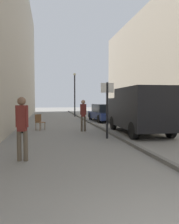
{
  "coord_description": "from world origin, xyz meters",
  "views": [
    {
      "loc": [
        -1.65,
        -1.64,
        1.77
      ],
      "look_at": [
        0.54,
        9.43,
        1.15
      ],
      "focal_mm": 33.79,
      "sensor_mm": 36.0,
      "label": 1
    }
  ],
  "objects_px": {
    "bicycle_leaning": "(21,128)",
    "cafe_chair_near_window": "(39,121)",
    "parked_car": "(104,113)",
    "pedestrian_main_foreground": "(83,113)",
    "delivery_van": "(139,109)",
    "pedestrian_mid_block": "(22,124)",
    "street_sign_post": "(107,105)",
    "lamp_post": "(75,92)"
  },
  "relations": [
    {
      "from": "street_sign_post",
      "to": "cafe_chair_near_window",
      "type": "bearing_deg",
      "value": -42.07
    },
    {
      "from": "pedestrian_mid_block",
      "to": "bicycle_leaning",
      "type": "relative_size",
      "value": 1.06
    },
    {
      "from": "pedestrian_mid_block",
      "to": "bicycle_leaning",
      "type": "height_order",
      "value": "pedestrian_mid_block"
    },
    {
      "from": "pedestrian_mid_block",
      "to": "bicycle_leaning",
      "type": "bearing_deg",
      "value": 109.0
    },
    {
      "from": "pedestrian_mid_block",
      "to": "delivery_van",
      "type": "distance_m",
      "value": 6.9
    },
    {
      "from": "delivery_van",
      "to": "bicycle_leaning",
      "type": "bearing_deg",
      "value": 175.01
    },
    {
      "from": "street_sign_post",
      "to": "pedestrian_mid_block",
      "type": "bearing_deg",
      "value": 46.91
    },
    {
      "from": "pedestrian_main_foreground",
      "to": "cafe_chair_near_window",
      "type": "height_order",
      "value": "pedestrian_main_foreground"
    },
    {
      "from": "parked_car",
      "to": "lamp_post",
      "type": "distance_m",
      "value": 6.05
    },
    {
      "from": "pedestrian_mid_block",
      "to": "lamp_post",
      "type": "distance_m",
      "value": 17.05
    },
    {
      "from": "pedestrian_main_foreground",
      "to": "street_sign_post",
      "type": "bearing_deg",
      "value": -67.86
    },
    {
      "from": "delivery_van",
      "to": "cafe_chair_near_window",
      "type": "relative_size",
      "value": 5.17
    },
    {
      "from": "pedestrian_main_foreground",
      "to": "cafe_chair_near_window",
      "type": "bearing_deg",
      "value": 163.5
    },
    {
      "from": "pedestrian_mid_block",
      "to": "bicycle_leaning",
      "type": "xyz_separation_m",
      "value": [
        -0.64,
        4.87,
        -0.7
      ]
    },
    {
      "from": "pedestrian_main_foreground",
      "to": "bicycle_leaning",
      "type": "distance_m",
      "value": 3.48
    },
    {
      "from": "parked_car",
      "to": "pedestrian_main_foreground",
      "type": "bearing_deg",
      "value": -118.32
    },
    {
      "from": "pedestrian_main_foreground",
      "to": "pedestrian_mid_block",
      "type": "bearing_deg",
      "value": -110.25
    },
    {
      "from": "pedestrian_mid_block",
      "to": "delivery_van",
      "type": "relative_size",
      "value": 0.39
    },
    {
      "from": "pedestrian_main_foreground",
      "to": "delivery_van",
      "type": "height_order",
      "value": "delivery_van"
    },
    {
      "from": "parked_car",
      "to": "pedestrian_mid_block",
      "type": "bearing_deg",
      "value": -118.67
    },
    {
      "from": "lamp_post",
      "to": "street_sign_post",
      "type": "bearing_deg",
      "value": -90.86
    },
    {
      "from": "pedestrian_main_foreground",
      "to": "parked_car",
      "type": "distance_m",
      "value": 6.31
    },
    {
      "from": "pedestrian_main_foreground",
      "to": "lamp_post",
      "type": "xyz_separation_m",
      "value": [
        0.91,
        11.09,
        1.68
      ]
    },
    {
      "from": "bicycle_leaning",
      "to": "cafe_chair_near_window",
      "type": "bearing_deg",
      "value": 64.14
    },
    {
      "from": "bicycle_leaning",
      "to": "cafe_chair_near_window",
      "type": "distance_m",
      "value": 1.88
    },
    {
      "from": "street_sign_post",
      "to": "bicycle_leaning",
      "type": "distance_m",
      "value": 4.61
    },
    {
      "from": "pedestrian_mid_block",
      "to": "cafe_chair_near_window",
      "type": "relative_size",
      "value": 1.99
    },
    {
      "from": "delivery_van",
      "to": "parked_car",
      "type": "relative_size",
      "value": 1.14
    },
    {
      "from": "parked_car",
      "to": "cafe_chair_near_window",
      "type": "bearing_deg",
      "value": -141.0
    },
    {
      "from": "bicycle_leaning",
      "to": "pedestrian_mid_block",
      "type": "bearing_deg",
      "value": -80.76
    },
    {
      "from": "bicycle_leaning",
      "to": "parked_car",
      "type": "bearing_deg",
      "value": 47.75
    },
    {
      "from": "pedestrian_mid_block",
      "to": "parked_car",
      "type": "xyz_separation_m",
      "value": [
        5.45,
        11.17,
        -0.37
      ]
    },
    {
      "from": "pedestrian_main_foreground",
      "to": "pedestrian_mid_block",
      "type": "xyz_separation_m",
      "value": [
        -2.72,
        -5.48,
        0.04
      ]
    },
    {
      "from": "pedestrian_main_foreground",
      "to": "delivery_van",
      "type": "relative_size",
      "value": 0.37
    },
    {
      "from": "bicycle_leaning",
      "to": "delivery_van",
      "type": "bearing_deg",
      "value": -4.87
    },
    {
      "from": "pedestrian_main_foreground",
      "to": "cafe_chair_near_window",
      "type": "xyz_separation_m",
      "value": [
        -2.49,
        1.04,
        -0.49
      ]
    },
    {
      "from": "pedestrian_main_foreground",
      "to": "parked_car",
      "type": "xyz_separation_m",
      "value": [
        2.73,
        5.68,
        -0.33
      ]
    },
    {
      "from": "pedestrian_main_foreground",
      "to": "delivery_van",
      "type": "xyz_separation_m",
      "value": [
        2.79,
        -1.33,
        0.26
      ]
    },
    {
      "from": "parked_car",
      "to": "lamp_post",
      "type": "xyz_separation_m",
      "value": [
        -1.82,
        5.41,
        2.01
      ]
    },
    {
      "from": "lamp_post",
      "to": "cafe_chair_near_window",
      "type": "relative_size",
      "value": 5.06
    },
    {
      "from": "delivery_van",
      "to": "cafe_chair_near_window",
      "type": "distance_m",
      "value": 5.83
    },
    {
      "from": "pedestrian_main_foreground",
      "to": "street_sign_post",
      "type": "xyz_separation_m",
      "value": [
        0.71,
        -2.46,
        0.51
      ]
    }
  ]
}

